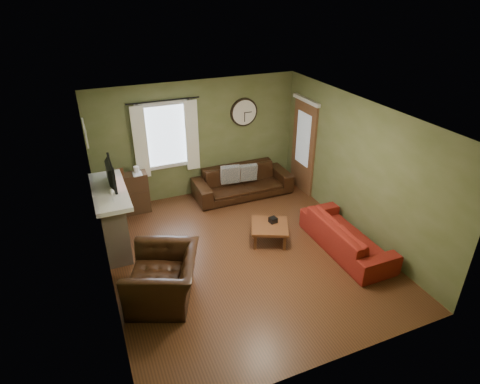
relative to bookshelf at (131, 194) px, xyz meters
name	(u,v)px	position (x,y,z in m)	size (l,w,h in m)	color
floor	(243,253)	(1.61, -2.27, -0.44)	(4.60, 5.20, 0.00)	#4E2B18
ceiling	(244,115)	(1.61, -2.27, 2.16)	(4.60, 5.20, 0.00)	white
wall_left	(101,218)	(-0.69, -2.27, 0.86)	(0.00, 5.20, 2.60)	#5C6539
wall_right	(357,168)	(3.91, -2.27, 0.86)	(0.00, 5.20, 2.60)	#5C6539
wall_back	(197,140)	(1.61, 0.33, 0.86)	(4.60, 0.00, 2.60)	#5C6539
wall_front	(333,288)	(1.61, -4.87, 0.86)	(4.60, 0.00, 2.60)	#5C6539
fireplace	(113,220)	(-0.49, -1.12, 0.11)	(0.40, 1.40, 1.10)	#BBA58D
firebox	(125,230)	(-0.30, -1.12, -0.14)	(0.04, 0.60, 0.55)	black
mantel	(109,191)	(-0.46, -1.12, 0.70)	(0.58, 1.60, 0.08)	white
tv	(108,177)	(-0.44, -0.97, 0.91)	(0.60, 0.08, 0.35)	black
tv_screen	(112,173)	(-0.36, -0.97, 0.97)	(0.02, 0.62, 0.36)	#994C3F
medallion_left	(87,140)	(-0.67, -1.47, 1.81)	(0.28, 0.28, 0.03)	white
medallion_mid	(85,133)	(-0.67, -1.12, 1.81)	(0.28, 0.28, 0.03)	white
medallion_right	(84,126)	(-0.67, -0.77, 1.81)	(0.28, 0.28, 0.03)	white
window_pane	(165,135)	(0.91, 0.31, 1.06)	(1.00, 0.02, 1.30)	silver
curtain_rod	(163,101)	(0.91, 0.21, 1.83)	(0.03, 0.03, 1.50)	black
curtain_left	(140,143)	(0.36, 0.21, 1.01)	(0.28, 0.04, 1.55)	white
curtain_right	(192,136)	(1.46, 0.21, 1.01)	(0.28, 0.04, 1.55)	white
wall_clock	(244,112)	(2.71, 0.28, 1.36)	(0.64, 0.06, 0.64)	white
door	(303,147)	(3.88, -0.42, 0.61)	(0.05, 0.90, 2.10)	brown
bookshelf	(131,194)	(0.00, 0.00, 0.00)	(0.75, 0.32, 0.89)	#3E2918
book	(132,172)	(0.09, -0.07, 0.52)	(0.18, 0.25, 0.02)	brown
sofa_brown	(242,182)	(2.48, -0.17, -0.12)	(2.22, 0.87, 0.65)	black
pillow_left	(230,174)	(2.20, -0.14, 0.11)	(0.43, 0.13, 0.43)	gray
pillow_right	(248,173)	(2.61, -0.20, 0.11)	(0.39, 0.12, 0.39)	gray
sofa_red	(347,236)	(3.40, -2.87, -0.15)	(2.01, 0.79, 0.59)	maroon
armchair	(163,278)	(0.03, -2.84, -0.06)	(1.18, 1.03, 0.76)	black
coffee_table	(269,233)	(2.22, -2.10, -0.26)	(0.67, 0.67, 0.36)	brown
tissue_box	(273,220)	(2.32, -2.03, -0.04)	(0.13, 0.13, 0.10)	black
wine_glass_a	(113,196)	(-0.44, -1.61, 0.84)	(0.07, 0.07, 0.21)	white
wine_glass_b	(112,195)	(-0.44, -1.54, 0.83)	(0.07, 0.07, 0.20)	white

